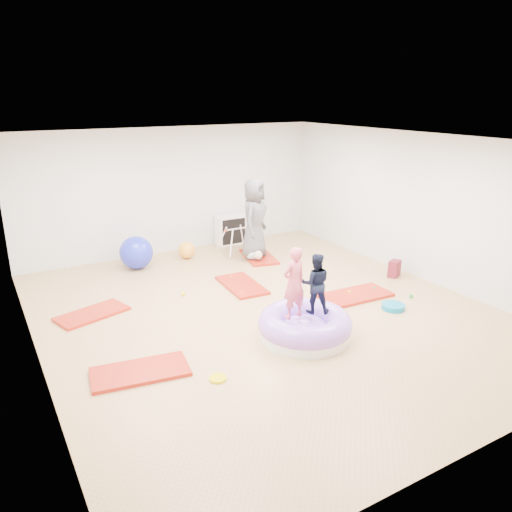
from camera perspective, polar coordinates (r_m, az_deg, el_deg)
room at (r=7.92m, az=1.09°, el=2.85°), size 7.01×8.01×2.81m
gym_mat_front_left at (r=6.85m, az=-13.10°, el=-12.75°), size 1.33×0.81×0.05m
gym_mat_mid_left at (r=8.71m, az=-18.21°, el=-6.29°), size 1.25×0.87×0.05m
gym_mat_center_back at (r=9.46m, az=-1.65°, el=-3.33°), size 0.69×1.26×0.05m
gym_mat_right at (r=9.17m, az=11.30°, el=-4.42°), size 1.32×0.71×0.05m
gym_mat_rear_right at (r=11.08m, az=0.32°, el=-0.07°), size 0.85×1.29×0.05m
inflatable_cushion at (r=7.55m, az=5.59°, el=-8.00°), size 1.41×1.41×0.44m
child_pink at (r=7.16m, az=4.37°, el=-2.71°), size 0.42×0.30×1.08m
child_navy at (r=7.39m, az=6.80°, el=-2.77°), size 0.56×0.53×0.92m
adult_caregiver at (r=10.76m, az=-0.20°, el=4.29°), size 1.00×0.97×1.73m
infant at (r=10.79m, az=-0.12°, el=0.20°), size 0.39×0.40×0.23m
ball_pit_balls at (r=8.80m, az=4.62°, el=-5.04°), size 3.57×3.06×0.07m
exercise_ball_blue at (r=10.60m, az=-13.52°, el=0.38°), size 0.69×0.69×0.69m
exercise_ball_orange at (r=11.10m, az=-7.93°, el=0.67°), size 0.38×0.38×0.38m
infant_play_gym at (r=11.36m, az=-2.21°, el=2.28°), size 0.75×0.72×0.58m
cube_shelf at (r=12.02m, az=-2.90°, el=2.99°), size 0.70×0.35×0.70m
balance_disc at (r=8.80m, az=15.40°, el=-5.60°), size 0.39×0.39×0.09m
backpack at (r=10.28m, az=15.53°, el=-1.41°), size 0.33×0.28×0.33m
yellow_toy at (r=6.58m, az=-4.40°, el=-13.78°), size 0.22×0.22×0.03m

